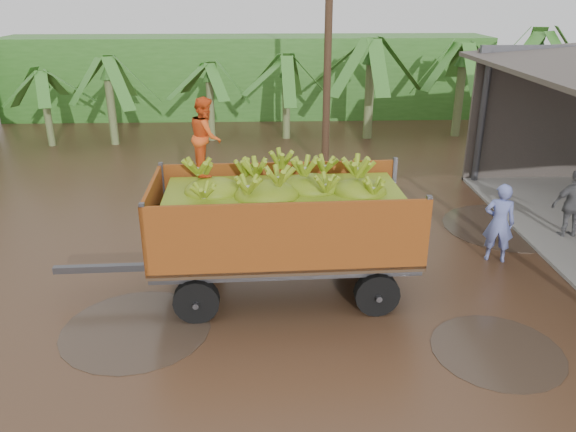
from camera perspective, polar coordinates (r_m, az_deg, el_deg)
The scene contains 7 objects.
ground at distance 12.15m, azimuth 3.51°, elevation -5.47°, with size 100.00×100.00×0.00m, color black.
hedge_north at distance 26.99m, azimuth -4.12°, elevation 13.96°, with size 22.00×3.00×3.60m, color #2D661E.
banana_trailer at distance 10.74m, azimuth -0.58°, elevation -0.46°, with size 6.94×2.58×3.78m.
man_blue at distance 13.02m, azimuth 20.65°, elevation -0.65°, with size 0.65×0.43×1.79m, color #6673BB.
man_grey at distance 14.88m, azimuth 27.00°, elevation 1.00°, with size 1.01×0.42×1.73m, color slate.
utility_pole at distance 18.28m, azimuth 4.07°, elevation 16.48°, with size 1.20×0.24×7.55m.
banana_plants at distance 18.33m, azimuth -8.58°, elevation 9.89°, with size 24.61×20.96×4.23m.
Camera 1 is at (-1.16, -10.70, 5.63)m, focal length 35.00 mm.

